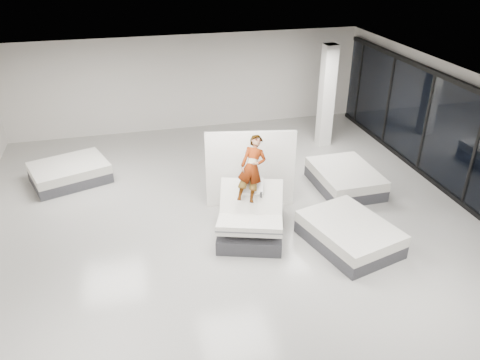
{
  "coord_description": "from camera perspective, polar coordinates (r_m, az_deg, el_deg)",
  "views": [
    {
      "loc": [
        -2.03,
        -8.49,
        6.13
      ],
      "look_at": [
        0.31,
        0.86,
        1.0
      ],
      "focal_mm": 35.0,
      "sensor_mm": 36.0,
      "label": 1
    }
  ],
  "objects": [
    {
      "name": "room",
      "position": [
        9.84,
        -0.53,
        0.59
      ],
      "size": [
        14.0,
        14.04,
        3.2
      ],
      "color": "#A8A59F",
      "rests_on": "ground"
    },
    {
      "name": "hero_bed",
      "position": [
        10.61,
        1.31,
        -4.87
      ],
      "size": [
        1.91,
        2.21,
        1.26
      ],
      "color": "#3D3D42",
      "rests_on": "floor"
    },
    {
      "name": "person",
      "position": [
        10.48,
        1.45,
        -0.07
      ],
      "size": [
        0.99,
        1.59,
        1.06
      ],
      "primitive_type": "imported",
      "rotation": [
        1.05,
        0.0,
        -0.31
      ],
      "color": "slate",
      "rests_on": "hero_bed"
    },
    {
      "name": "remote",
      "position": [
        10.25,
        2.58,
        -1.81
      ],
      "size": [
        0.09,
        0.15,
        0.08
      ],
      "primitive_type": "cube",
      "rotation": [
        0.35,
        0.0,
        -0.31
      ],
      "color": "black",
      "rests_on": "person"
    },
    {
      "name": "divider_panel",
      "position": [
        11.43,
        1.27,
        1.3
      ],
      "size": [
        2.16,
        0.5,
        1.98
      ],
      "primitive_type": "cube",
      "rotation": [
        0.0,
        0.0,
        -0.19
      ],
      "color": "white",
      "rests_on": "floor"
    },
    {
      "name": "flat_bed_right_far",
      "position": [
        12.85,
        12.67,
        0.18
      ],
      "size": [
        1.54,
        2.03,
        0.55
      ],
      "color": "#3D3D42",
      "rests_on": "floor"
    },
    {
      "name": "flat_bed_right_near",
      "position": [
        10.58,
        13.17,
        -6.42
      ],
      "size": [
        1.98,
        2.34,
        0.55
      ],
      "color": "#3D3D42",
      "rests_on": "floor"
    },
    {
      "name": "flat_bed_left_far",
      "position": [
        13.7,
        -20.03,
        0.86
      ],
      "size": [
        2.32,
        2.01,
        0.53
      ],
      "color": "#3D3D42",
      "rests_on": "floor"
    },
    {
      "name": "column",
      "position": [
        15.02,
        10.5,
        9.99
      ],
      "size": [
        0.4,
        0.4,
        3.2
      ],
      "primitive_type": "cube",
      "color": "silver",
      "rests_on": "floor"
    },
    {
      "name": "storefront_glazing",
      "position": [
        12.52,
        26.76,
        2.94
      ],
      "size": [
        0.12,
        13.4,
        2.92
      ],
      "color": "#212837",
      "rests_on": "floor"
    }
  ]
}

